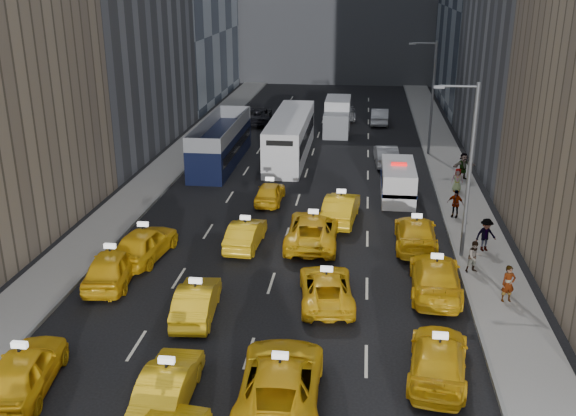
% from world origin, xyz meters
% --- Properties ---
extents(ground, '(160.00, 160.00, 0.00)m').
position_xyz_m(ground, '(0.00, 0.00, 0.00)').
color(ground, black).
rests_on(ground, ground).
extents(sidewalk_west, '(3.00, 90.00, 0.15)m').
position_xyz_m(sidewalk_west, '(-10.50, 25.00, 0.07)').
color(sidewalk_west, gray).
rests_on(sidewalk_west, ground).
extents(sidewalk_east, '(3.00, 90.00, 0.15)m').
position_xyz_m(sidewalk_east, '(10.50, 25.00, 0.07)').
color(sidewalk_east, gray).
rests_on(sidewalk_east, ground).
extents(curb_west, '(0.15, 90.00, 0.18)m').
position_xyz_m(curb_west, '(-9.05, 25.00, 0.09)').
color(curb_west, slate).
rests_on(curb_west, ground).
extents(curb_east, '(0.15, 90.00, 0.18)m').
position_xyz_m(curb_east, '(9.05, 25.00, 0.09)').
color(curb_east, slate).
rests_on(curb_east, ground).
extents(streetlight_near, '(2.15, 0.22, 9.00)m').
position_xyz_m(streetlight_near, '(9.18, 12.00, 4.92)').
color(streetlight_near, '#595B60').
rests_on(streetlight_near, ground).
extents(streetlight_far, '(2.15, 0.22, 9.00)m').
position_xyz_m(streetlight_far, '(9.18, 32.00, 4.92)').
color(streetlight_far, '#595B60').
rests_on(streetlight_far, ground).
extents(taxi_4, '(2.55, 5.00, 1.63)m').
position_xyz_m(taxi_4, '(-7.34, -1.25, 0.82)').
color(taxi_4, yellow).
rests_on(taxi_4, ground).
extents(taxi_5, '(1.60, 4.41, 1.45)m').
position_xyz_m(taxi_5, '(-2.17, -1.29, 0.72)').
color(taxi_5, yellow).
rests_on(taxi_5, ground).
extents(taxi_6, '(2.93, 6.03, 1.65)m').
position_xyz_m(taxi_6, '(1.60, -0.87, 0.83)').
color(taxi_6, yellow).
rests_on(taxi_6, ground).
extents(taxi_7, '(2.67, 5.24, 1.46)m').
position_xyz_m(taxi_7, '(7.06, 1.36, 0.73)').
color(taxi_7, yellow).
rests_on(taxi_7, ground).
extents(taxi_8, '(2.48, 5.02, 1.64)m').
position_xyz_m(taxi_8, '(-7.46, 7.22, 0.82)').
color(taxi_8, yellow).
rests_on(taxi_8, ground).
extents(taxi_9, '(1.89, 4.52, 1.45)m').
position_xyz_m(taxi_9, '(-2.70, 4.57, 0.73)').
color(taxi_9, yellow).
rests_on(taxi_9, ground).
extents(taxi_10, '(2.84, 5.16, 1.37)m').
position_xyz_m(taxi_10, '(2.68, 6.53, 0.68)').
color(taxi_10, yellow).
rests_on(taxi_10, ground).
extents(taxi_11, '(2.46, 5.60, 1.60)m').
position_xyz_m(taxi_11, '(7.58, 7.98, 0.80)').
color(taxi_11, yellow).
rests_on(taxi_11, ground).
extents(taxi_12, '(2.58, 5.12, 1.67)m').
position_xyz_m(taxi_12, '(-6.83, 10.02, 0.84)').
color(taxi_12, yellow).
rests_on(taxi_12, ground).
extents(taxi_13, '(1.70, 4.40, 1.43)m').
position_xyz_m(taxi_13, '(-1.98, 12.18, 0.71)').
color(taxi_13, yellow).
rests_on(taxi_13, ground).
extents(taxi_14, '(2.73, 5.86, 1.62)m').
position_xyz_m(taxi_14, '(1.56, 13.01, 0.81)').
color(taxi_14, yellow).
rests_on(taxi_14, ground).
extents(taxi_15, '(2.26, 5.36, 1.54)m').
position_xyz_m(taxi_15, '(7.03, 13.22, 0.77)').
color(taxi_15, yellow).
rests_on(taxi_15, ground).
extents(taxi_16, '(1.67, 4.02, 1.36)m').
position_xyz_m(taxi_16, '(-1.72, 19.26, 0.68)').
color(taxi_16, yellow).
rests_on(taxi_16, ground).
extents(taxi_17, '(2.23, 5.14, 1.64)m').
position_xyz_m(taxi_17, '(2.91, 16.54, 0.82)').
color(taxi_17, yellow).
rests_on(taxi_17, ground).
extents(nypd_van, '(2.78, 5.67, 2.34)m').
position_xyz_m(nypd_van, '(6.41, 21.29, 1.06)').
color(nypd_van, silver).
rests_on(nypd_van, ground).
extents(double_decker, '(3.78, 11.65, 3.33)m').
position_xyz_m(double_decker, '(-6.75, 27.75, 1.65)').
color(double_decker, black).
rests_on(double_decker, ground).
extents(city_bus, '(2.92, 12.98, 3.34)m').
position_xyz_m(city_bus, '(-1.69, 30.26, 1.66)').
color(city_bus, silver).
rests_on(city_bus, ground).
extents(box_truck, '(2.78, 6.70, 2.99)m').
position_xyz_m(box_truck, '(1.61, 39.35, 1.47)').
color(box_truck, silver).
rests_on(box_truck, ground).
extents(misc_car_0, '(1.92, 4.72, 1.52)m').
position_xyz_m(misc_car_0, '(5.84, 28.90, 0.76)').
color(misc_car_0, '#A1A2A8').
rests_on(misc_car_0, ground).
extents(misc_car_1, '(3.32, 6.11, 1.63)m').
position_xyz_m(misc_car_1, '(-6.29, 41.93, 0.81)').
color(misc_car_1, black).
rests_on(misc_car_1, ground).
extents(misc_car_2, '(2.93, 5.93, 1.66)m').
position_xyz_m(misc_car_2, '(1.86, 45.22, 0.83)').
color(misc_car_2, slate).
rests_on(misc_car_2, ground).
extents(misc_car_3, '(2.03, 4.45, 1.48)m').
position_xyz_m(misc_car_3, '(-3.17, 42.36, 0.74)').
color(misc_car_3, black).
rests_on(misc_car_3, ground).
extents(misc_car_4, '(1.75, 4.71, 1.54)m').
position_xyz_m(misc_car_4, '(5.57, 43.16, 0.77)').
color(misc_car_4, '#A8ABB0').
rests_on(misc_car_4, ground).
extents(pedestrian_0, '(0.70, 0.55, 1.69)m').
position_xyz_m(pedestrian_0, '(10.62, 7.22, 1.00)').
color(pedestrian_0, gray).
rests_on(pedestrian_0, sidewalk_east).
extents(pedestrian_1, '(0.87, 0.66, 1.59)m').
position_xyz_m(pedestrian_1, '(9.61, 10.08, 0.94)').
color(pedestrian_1, gray).
rests_on(pedestrian_1, sidewalk_east).
extents(pedestrian_2, '(1.24, 0.86, 1.78)m').
position_xyz_m(pedestrian_2, '(10.57, 12.77, 1.04)').
color(pedestrian_2, gray).
rests_on(pedestrian_2, sidewalk_east).
extents(pedestrian_3, '(1.08, 0.82, 1.68)m').
position_xyz_m(pedestrian_3, '(9.62, 17.63, 0.99)').
color(pedestrian_3, gray).
rests_on(pedestrian_3, sidewalk_east).
extents(pedestrian_4, '(0.80, 0.48, 1.57)m').
position_xyz_m(pedestrian_4, '(10.36, 22.55, 0.93)').
color(pedestrian_4, gray).
rests_on(pedestrian_4, sidewalk_east).
extents(pedestrian_5, '(1.82, 1.18, 1.90)m').
position_xyz_m(pedestrian_5, '(11.09, 25.33, 1.10)').
color(pedestrian_5, gray).
rests_on(pedestrian_5, sidewalk_east).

